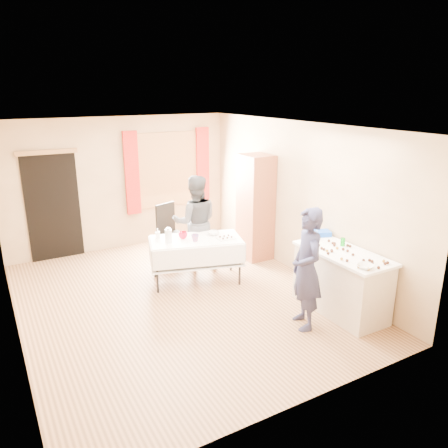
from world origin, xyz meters
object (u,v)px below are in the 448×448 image
party_table (196,256)px  chair (172,243)px  cabinet (255,207)px  counter (341,282)px  woman (195,222)px  girl (307,269)px

party_table → chair: (0.04, 1.10, -0.13)m
cabinet → party_table: size_ratio=1.19×
cabinet → party_table: bearing=-162.9°
counter → party_table: (-1.36, 1.95, -0.01)m
cabinet → woman: (-1.18, 0.13, -0.14)m
cabinet → girl: bearing=-108.4°
cabinet → chair: (-1.42, 0.65, -0.66)m
party_table → counter: bearing=-38.4°
counter → girl: size_ratio=0.86×
chair → girl: (0.60, -3.12, 0.52)m
girl → party_table: bearing=-144.1°
party_table → chair: chair is taller
cabinet → party_table: cabinet is taller
girl → woman: woman is taller
girl → woman: (-0.36, 2.60, 0.01)m
cabinet → woman: bearing=173.9°
chair → woman: bearing=-84.5°
counter → woman: bearing=113.2°
girl → cabinet: bearing=180.0°
party_table → cabinet: bearing=33.8°
cabinet → counter: size_ratio=1.37×
chair → woman: woman is taller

